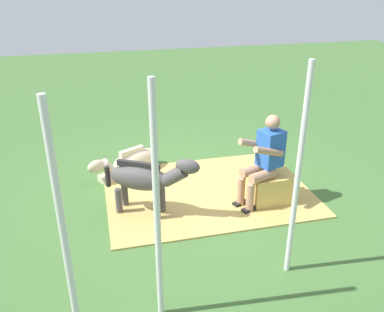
{
  "coord_description": "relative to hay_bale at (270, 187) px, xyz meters",
  "views": [
    {
      "loc": [
        1.28,
        5.25,
        3.09
      ],
      "look_at": [
        -0.04,
        -0.1,
        0.55
      ],
      "focal_mm": 38.1,
      "sensor_mm": 36.0,
      "label": 1
    }
  ],
  "objects": [
    {
      "name": "ground_plane",
      "position": [
        1.05,
        -0.52,
        -0.22
      ],
      "size": [
        24.0,
        24.0,
        0.0
      ],
      "primitive_type": "plane",
      "color": "#426B33"
    },
    {
      "name": "hay_patch",
      "position": [
        0.81,
        -0.45,
        -0.21
      ],
      "size": [
        3.03,
        2.2,
        0.02
      ],
      "primitive_type": "cube",
      "color": "tan",
      "rests_on": "ground"
    },
    {
      "name": "hay_bale",
      "position": [
        0.0,
        0.0,
        0.0
      ],
      "size": [
        0.6,
        0.48,
        0.44
      ],
      "primitive_type": "cube",
      "color": "tan",
      "rests_on": "ground"
    },
    {
      "name": "person_seated",
      "position": [
        0.16,
        0.04,
        0.5
      ],
      "size": [
        0.72,
        0.55,
        1.32
      ],
      "color": "tan",
      "rests_on": "ground"
    },
    {
      "name": "pony_standing",
      "position": [
        1.79,
        -0.08,
        0.33
      ],
      "size": [
        1.21,
        0.84,
        0.91
      ],
      "color": "#4C4747",
      "rests_on": "ground"
    },
    {
      "name": "pony_lying",
      "position": [
        1.86,
        -1.4,
        -0.03
      ],
      "size": [
        1.3,
        0.89,
        0.42
      ],
      "color": "beige",
      "rests_on": "ground"
    },
    {
      "name": "tent_pole_left",
      "position": [
        0.42,
        1.44,
        0.96
      ],
      "size": [
        0.06,
        0.06,
        2.36
      ],
      "primitive_type": "cylinder",
      "color": "silver",
      "rests_on": "ground"
    },
    {
      "name": "tent_pole_right",
      "position": [
        2.66,
        2.03,
        0.96
      ],
      "size": [
        0.06,
        0.06,
        2.36
      ],
      "primitive_type": "cylinder",
      "color": "silver",
      "rests_on": "ground"
    },
    {
      "name": "tent_pole_mid",
      "position": [
        1.91,
        1.75,
        0.96
      ],
      "size": [
        0.06,
        0.06,
        2.36
      ],
      "primitive_type": "cylinder",
      "color": "silver",
      "rests_on": "ground"
    }
  ]
}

